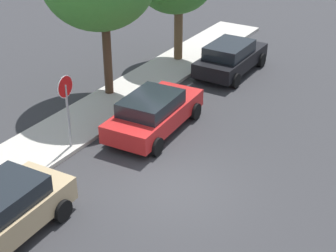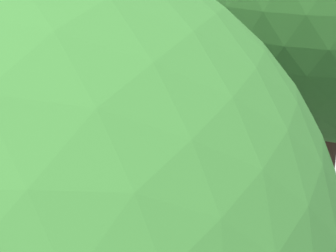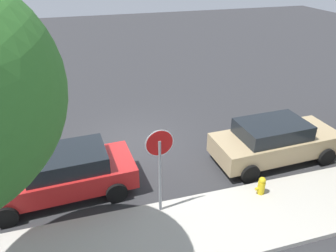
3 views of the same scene
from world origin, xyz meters
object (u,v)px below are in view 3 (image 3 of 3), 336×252
(stop_sign, at_px, (160,159))
(fire_hydrant, at_px, (261,187))
(parked_car_tan, at_px, (274,140))
(parked_car_red, at_px, (62,173))

(stop_sign, bearing_deg, fire_hydrant, 176.63)
(stop_sign, xyz_separation_m, parked_car_tan, (-4.55, -1.52, -1.07))
(stop_sign, bearing_deg, parked_car_tan, -161.58)
(stop_sign, height_order, parked_car_red, stop_sign)
(stop_sign, distance_m, parked_car_red, 3.28)
(fire_hydrant, bearing_deg, parked_car_tan, -130.83)
(stop_sign, xyz_separation_m, parked_car_red, (2.58, -1.70, -1.09))
(stop_sign, height_order, fire_hydrant, stop_sign)
(parked_car_tan, bearing_deg, fire_hydrant, 49.17)
(parked_car_red, distance_m, parked_car_tan, 7.13)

